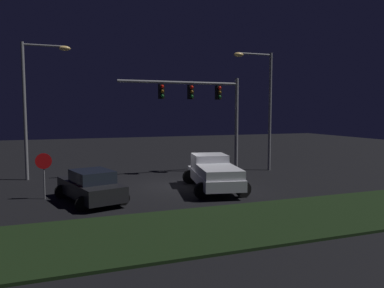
{
  "coord_description": "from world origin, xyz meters",
  "views": [
    {
      "loc": [
        -6.26,
        -20.15,
        4.23
      ],
      "look_at": [
        1.28,
        0.32,
        2.31
      ],
      "focal_mm": 34.85,
      "sensor_mm": 36.0,
      "label": 1
    }
  ],
  "objects_px": {
    "traffic_signal_gantry": "(204,101)",
    "car_sedan": "(91,186)",
    "street_lamp_right": "(263,97)",
    "pickup_truck": "(213,171)",
    "street_lamp_left": "(34,94)",
    "stop_sign": "(44,167)"
  },
  "relations": [
    {
      "from": "pickup_truck",
      "to": "street_lamp_left",
      "type": "relative_size",
      "value": 0.68
    },
    {
      "from": "street_lamp_left",
      "to": "stop_sign",
      "type": "relative_size",
      "value": 3.76
    },
    {
      "from": "car_sedan",
      "to": "traffic_signal_gantry",
      "type": "height_order",
      "value": "traffic_signal_gantry"
    },
    {
      "from": "traffic_signal_gantry",
      "to": "car_sedan",
      "type": "bearing_deg",
      "value": -145.29
    },
    {
      "from": "car_sedan",
      "to": "street_lamp_right",
      "type": "relative_size",
      "value": 0.57
    },
    {
      "from": "stop_sign",
      "to": "street_lamp_left",
      "type": "bearing_deg",
      "value": 95.57
    },
    {
      "from": "street_lamp_right",
      "to": "stop_sign",
      "type": "distance_m",
      "value": 15.37
    },
    {
      "from": "car_sedan",
      "to": "traffic_signal_gantry",
      "type": "xyz_separation_m",
      "value": [
        7.93,
        5.49,
        4.16
      ]
    },
    {
      "from": "traffic_signal_gantry",
      "to": "stop_sign",
      "type": "height_order",
      "value": "traffic_signal_gantry"
    },
    {
      "from": "street_lamp_right",
      "to": "car_sedan",
      "type": "bearing_deg",
      "value": -156.67
    },
    {
      "from": "traffic_signal_gantry",
      "to": "street_lamp_right",
      "type": "xyz_separation_m",
      "value": [
        4.38,
        -0.18,
        0.36
      ]
    },
    {
      "from": "car_sedan",
      "to": "street_lamp_left",
      "type": "bearing_deg",
      "value": 4.66
    },
    {
      "from": "pickup_truck",
      "to": "traffic_signal_gantry",
      "type": "xyz_separation_m",
      "value": [
        1.44,
        4.9,
        3.9
      ]
    },
    {
      "from": "car_sedan",
      "to": "street_lamp_right",
      "type": "distance_m",
      "value": 14.15
    },
    {
      "from": "stop_sign",
      "to": "car_sedan",
      "type": "bearing_deg",
      "value": -32.52
    },
    {
      "from": "traffic_signal_gantry",
      "to": "street_lamp_left",
      "type": "height_order",
      "value": "street_lamp_left"
    },
    {
      "from": "car_sedan",
      "to": "stop_sign",
      "type": "bearing_deg",
      "value": 41.88
    },
    {
      "from": "traffic_signal_gantry",
      "to": "stop_sign",
      "type": "bearing_deg",
      "value": -157.32
    },
    {
      "from": "street_lamp_right",
      "to": "stop_sign",
      "type": "relative_size",
      "value": 3.73
    },
    {
      "from": "stop_sign",
      "to": "street_lamp_right",
      "type": "bearing_deg",
      "value": 15.53
    },
    {
      "from": "car_sedan",
      "to": "street_lamp_left",
      "type": "relative_size",
      "value": 0.56
    },
    {
      "from": "pickup_truck",
      "to": "traffic_signal_gantry",
      "type": "height_order",
      "value": "traffic_signal_gantry"
    }
  ]
}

